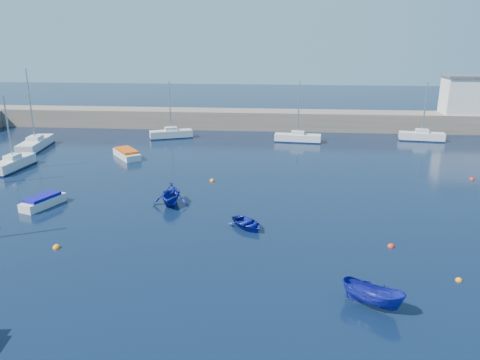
# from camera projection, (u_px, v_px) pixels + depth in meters

# --- Properties ---
(ground) EXTENTS (220.00, 220.00, 0.00)m
(ground) POSITION_uv_depth(u_px,v_px,m) (228.00, 292.00, 25.08)
(ground) COLOR black
(ground) RESTS_ON ground
(back_wall) EXTENTS (96.00, 4.50, 2.60)m
(back_wall) POSITION_uv_depth(u_px,v_px,m) (264.00, 120.00, 68.43)
(back_wall) COLOR #756759
(back_wall) RESTS_ON ground
(sailboat_3) EXTENTS (1.98, 5.76, 7.60)m
(sailboat_3) POSITION_uv_depth(u_px,v_px,m) (13.00, 164.00, 47.70)
(sailboat_3) COLOR silver
(sailboat_3) RESTS_ON ground
(sailboat_4) EXTENTS (2.97, 7.48, 9.47)m
(sailboat_4) POSITION_uv_depth(u_px,v_px,m) (36.00, 144.00, 56.36)
(sailboat_4) COLOR silver
(sailboat_4) RESTS_ON ground
(sailboat_5) EXTENTS (5.73, 3.52, 7.44)m
(sailboat_5) POSITION_uv_depth(u_px,v_px,m) (171.00, 134.00, 62.14)
(sailboat_5) COLOR silver
(sailboat_5) RESTS_ON ground
(sailboat_6) EXTENTS (5.98, 2.20, 7.71)m
(sailboat_6) POSITION_uv_depth(u_px,v_px,m) (298.00, 138.00, 60.03)
(sailboat_6) COLOR silver
(sailboat_6) RESTS_ON ground
(sailboat_7) EXTENTS (5.72, 2.21, 7.48)m
(sailboat_7) POSITION_uv_depth(u_px,v_px,m) (422.00, 136.00, 60.67)
(sailboat_7) COLOR silver
(sailboat_7) RESTS_ON ground
(motorboat_1) EXTENTS (2.50, 3.98, 0.92)m
(motorboat_1) POSITION_uv_depth(u_px,v_px,m) (43.00, 201.00, 37.41)
(motorboat_1) COLOR silver
(motorboat_1) RESTS_ON ground
(motorboat_2) EXTENTS (4.19, 4.77, 0.98)m
(motorboat_2) POSITION_uv_depth(u_px,v_px,m) (127.00, 154.00, 52.33)
(motorboat_2) COLOR silver
(motorboat_2) RESTS_ON ground
(dinghy_center) EXTENTS (3.53, 3.67, 0.62)m
(dinghy_center) POSITION_uv_depth(u_px,v_px,m) (247.00, 223.00, 33.32)
(dinghy_center) COLOR navy
(dinghy_center) RESTS_ON ground
(dinghy_left) EXTENTS (2.96, 3.43, 1.79)m
(dinghy_left) POSITION_uv_depth(u_px,v_px,m) (171.00, 194.00, 37.67)
(dinghy_left) COLOR navy
(dinghy_left) RESTS_ON ground
(dinghy_right) EXTENTS (3.44, 2.79, 1.27)m
(dinghy_right) POSITION_uv_depth(u_px,v_px,m) (372.00, 296.00, 23.47)
(dinghy_right) COLOR navy
(dinghy_right) RESTS_ON ground
(buoy_0) EXTENTS (0.49, 0.49, 0.49)m
(buoy_0) POSITION_uv_depth(u_px,v_px,m) (57.00, 248.00, 30.21)
(buoy_0) COLOR orange
(buoy_0) RESTS_ON ground
(buoy_1) EXTENTS (0.45, 0.45, 0.45)m
(buoy_1) POSITION_uv_depth(u_px,v_px,m) (391.00, 247.00, 30.38)
(buoy_1) COLOR red
(buoy_1) RESTS_ON ground
(buoy_2) EXTENTS (0.38, 0.38, 0.38)m
(buoy_2) POSITION_uv_depth(u_px,v_px,m) (459.00, 281.00, 26.18)
(buoy_2) COLOR orange
(buoy_2) RESTS_ON ground
(buoy_3) EXTENTS (0.46, 0.46, 0.46)m
(buoy_3) POSITION_uv_depth(u_px,v_px,m) (212.00, 181.00, 44.02)
(buoy_3) COLOR orange
(buoy_3) RESTS_ON ground
(buoy_4) EXTENTS (0.44, 0.44, 0.44)m
(buoy_4) POSITION_uv_depth(u_px,v_px,m) (472.00, 180.00, 44.50)
(buoy_4) COLOR red
(buoy_4) RESTS_ON ground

